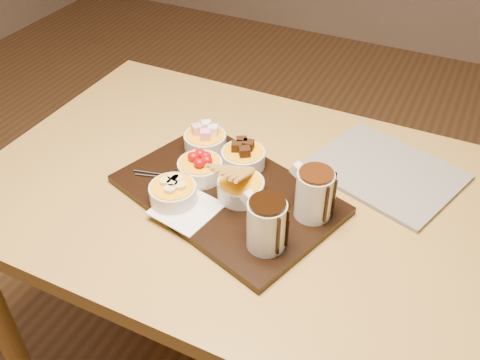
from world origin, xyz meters
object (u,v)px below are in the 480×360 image
at_px(dining_table, 247,221).
at_px(bowl_strawberries, 200,169).
at_px(pitcher_milk_chocolate, 314,195).
at_px(pitcher_dark_chocolate, 267,225).
at_px(newspaper, 385,172).
at_px(serving_board, 228,194).

relative_size(dining_table, bowl_strawberries, 12.00).
bearing_deg(pitcher_milk_chocolate, bowl_strawberries, -163.61).
distance_m(dining_table, pitcher_dark_chocolate, 0.26).
bearing_deg(pitcher_dark_chocolate, pitcher_milk_chocolate, 85.60).
xyz_separation_m(dining_table, pitcher_dark_chocolate, (0.11, -0.16, 0.17)).
height_order(pitcher_dark_chocolate, newspaper, pitcher_dark_chocolate).
bearing_deg(pitcher_dark_chocolate, dining_table, 144.38).
relative_size(serving_board, pitcher_dark_chocolate, 4.47).
height_order(dining_table, pitcher_dark_chocolate, pitcher_dark_chocolate).
height_order(dining_table, bowl_strawberries, bowl_strawberries).
height_order(serving_board, pitcher_dark_chocolate, pitcher_dark_chocolate).
bearing_deg(dining_table, bowl_strawberries, -165.47).
xyz_separation_m(pitcher_milk_chocolate, newspaper, (0.10, 0.22, -0.06)).
relative_size(dining_table, pitcher_milk_chocolate, 11.67).
distance_m(pitcher_dark_chocolate, newspaper, 0.38).
bearing_deg(serving_board, dining_table, 80.64).
bearing_deg(serving_board, bowl_strawberries, -176.42).
height_order(bowl_strawberries, pitcher_dark_chocolate, pitcher_dark_chocolate).
xyz_separation_m(pitcher_dark_chocolate, newspaper, (0.15, 0.34, -0.06)).
relative_size(bowl_strawberries, pitcher_milk_chocolate, 0.97).
distance_m(serving_board, pitcher_dark_chocolate, 0.19).
bearing_deg(pitcher_milk_chocolate, dining_table, -173.85).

